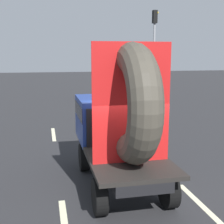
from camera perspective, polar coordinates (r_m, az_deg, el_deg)
ground_plane at (r=8.74m, az=3.70°, el=-14.30°), size 120.00×120.00×0.00m
flatbed_truck at (r=8.64m, az=1.30°, el=-1.48°), size 2.02×4.98×3.97m
distant_sedan at (r=26.84m, az=-0.67°, el=4.19°), size 1.74×4.06×1.32m
traffic_light at (r=23.12m, az=7.78°, el=12.10°), size 0.42×0.36×6.78m
lane_dash_left_far at (r=14.76m, az=-10.73°, el=-4.04°), size 0.16×2.44×0.01m
lane_dash_right_near at (r=8.29m, az=16.13°, el=-16.13°), size 0.16×2.46×0.01m
lane_dash_right_far at (r=15.40m, az=1.90°, el=-3.25°), size 0.16×2.76×0.01m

